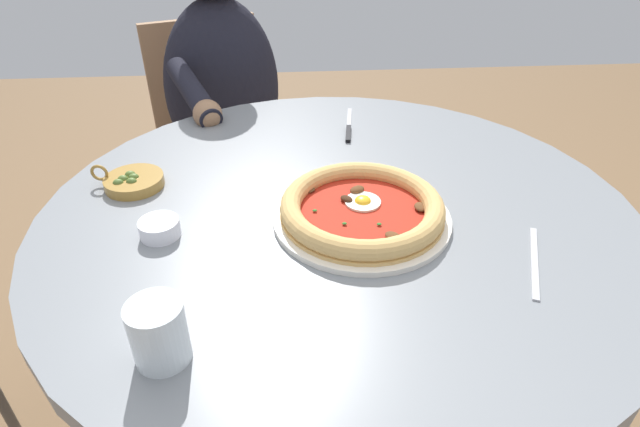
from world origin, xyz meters
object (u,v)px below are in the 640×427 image
Objects in this scene: dining_table at (337,254)px; pizza_on_plate at (362,210)px; steak_knife at (349,129)px; cafe_chair_diner at (218,129)px; ramekin_capers at (159,228)px; olive_pan at (133,181)px; fork_utensil at (535,261)px; water_glass at (160,335)px; diner_person at (230,151)px.

pizza_on_plate is at bearing 126.19° from dining_table.
cafe_chair_diner is (0.37, -0.54, -0.23)m from steak_knife.
ramekin_capers reaches higher than steak_knife.
fork_utensil is (-0.67, 0.28, -0.01)m from olive_pan.
olive_pan is (0.08, -0.16, -0.00)m from ramekin_capers.
steak_knife is at bearing -93.47° from pizza_on_plate.
water_glass reaches higher than pizza_on_plate.
cafe_chair_diner reaches higher than ramekin_capers.
cafe_chair_diner is (0.06, -1.18, -0.27)m from water_glass.
dining_table is 12.56× the size of water_glass.
fork_utensil is at bearing 114.45° from steak_knife.
steak_knife is 0.49m from olive_pan.
olive_pan is at bearing -22.69° from fork_utensil.
diner_person reaches higher than ramekin_capers.
diner_person is (0.33, -0.40, -0.25)m from steak_knife.
steak_knife is 0.55m from fork_utensil.
ramekin_capers is (0.36, 0.39, 0.01)m from steak_knife.
fork_utensil is at bearing 121.57° from diner_person.
water_glass is 0.07× the size of diner_person.
water_glass is 0.44× the size of steak_knife.
dining_table is 7.84× the size of olive_pan.
fork_utensil is 1.09m from diner_person.
diner_person reaches higher than cafe_chair_diner.
dining_table is 6.19× the size of fork_utensil.
fork_utensil is (-0.23, 0.50, -0.00)m from steak_knife.
water_glass is at bearing 15.06° from fork_utensil.
diner_person is at bearing -100.45° from olive_pan.
steak_knife is 0.22× the size of cafe_chair_diner.
diner_person is at bearing -68.37° from pizza_on_plate.
water_glass reaches higher than dining_table.
pizza_on_plate is 0.37m from steak_knife.
pizza_on_plate and olive_pan have the same top height.
cafe_chair_diner is (-0.07, -0.76, -0.24)m from olive_pan.
pizza_on_plate is at bearing -28.39° from fork_utensil.
ramekin_capers is 0.08× the size of cafe_chair_diner.
steak_knife is 0.69m from cafe_chair_diner.
cafe_chair_diner reaches higher than water_glass.
pizza_on_plate is at bearing 86.53° from steak_knife.
cafe_chair_diner is at bearing -68.65° from pizza_on_plate.
olive_pan is (0.38, -0.10, 0.12)m from dining_table.
olive_pan is at bearing -14.11° from dining_table.
water_glass reaches higher than ramekin_capers.
steak_knife is 1.11× the size of fork_utensil.
cafe_chair_diner is at bearing -70.25° from diner_person.
diner_person is at bearing -50.83° from steak_knife.
dining_table is 0.41m from olive_pan.
olive_pan reaches higher than fork_utensil.
diner_person reaches higher than olive_pan.
diner_person is at bearing -92.50° from ramekin_capers.
cafe_chair_diner is at bearing -89.13° from ramekin_capers.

